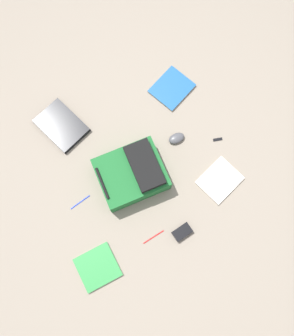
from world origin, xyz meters
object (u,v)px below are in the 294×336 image
(power_brick, at_px, (182,232))
(book_red, at_px, (220,180))
(computer_mouse, at_px, (176,138))
(pen_blue, at_px, (154,237))
(book_manual, at_px, (172,88))
(pen_black, at_px, (80,202))
(book_blue, at_px, (98,267))
(laptop, at_px, (62,126))
(backpack, at_px, (133,173))
(usb_stick, at_px, (218,139))

(power_brick, bearing_deg, book_red, -69.01)
(computer_mouse, bearing_deg, pen_blue, -38.84)
(power_brick, bearing_deg, book_manual, -29.14)
(pen_black, bearing_deg, book_blue, 165.23)
(book_red, bearing_deg, laptop, 38.42)
(power_brick, relative_size, pen_black, 0.80)
(laptop, height_order, pen_blue, laptop)
(backpack, xyz_separation_m, computer_mouse, (0.06, -0.36, -0.06))
(pen_blue, bearing_deg, computer_mouse, -45.42)
(book_manual, bearing_deg, computer_mouse, 151.86)
(book_blue, relative_size, usb_stick, 4.11)
(laptop, height_order, book_red, laptop)
(computer_mouse, bearing_deg, book_red, 19.01)
(book_manual, relative_size, book_blue, 1.24)
(book_red, distance_m, book_blue, 0.90)
(book_blue, distance_m, pen_blue, 0.37)
(computer_mouse, distance_m, usb_stick, 0.26)
(book_red, distance_m, usb_stick, 0.27)
(computer_mouse, relative_size, power_brick, 0.92)
(book_manual, relative_size, power_brick, 2.65)
(pen_blue, xyz_separation_m, usb_stick, (0.30, -0.67, 0.00))
(book_manual, height_order, pen_black, book_manual)
(book_red, xyz_separation_m, pen_blue, (-0.08, 0.53, -0.00))
(backpack, distance_m, book_red, 0.54)
(book_manual, distance_m, pen_black, 0.95)
(backpack, relative_size, computer_mouse, 4.22)
(pen_black, xyz_separation_m, usb_stick, (-0.11, -0.94, -0.00))
(power_brick, bearing_deg, book_blue, 80.19)
(book_red, relative_size, pen_black, 1.99)
(book_red, height_order, book_manual, book_manual)
(laptop, distance_m, book_red, 1.06)
(laptop, relative_size, pen_black, 2.53)
(pen_black, bearing_deg, book_red, -112.94)
(book_blue, xyz_separation_m, usb_stick, (0.28, -1.04, -0.00))
(backpack, height_order, book_manual, backpack)
(laptop, bearing_deg, computer_mouse, -128.68)
(book_red, height_order, pen_blue, book_red)
(pen_blue, bearing_deg, book_manual, -39.29)
(pen_blue, bearing_deg, power_brick, -112.58)
(backpack, relative_size, book_blue, 1.81)
(laptop, bearing_deg, power_brick, -163.65)
(book_red, xyz_separation_m, computer_mouse, (0.37, 0.08, 0.01))
(pen_blue, bearing_deg, backpack, -13.20)
(usb_stick, bearing_deg, computer_mouse, 57.51)
(laptop, height_order, usb_stick, laptop)
(laptop, bearing_deg, usb_stick, -127.05)
(backpack, bearing_deg, usb_stick, -97.96)
(backpack, xyz_separation_m, book_blue, (-0.36, 0.46, -0.07))
(book_red, bearing_deg, pen_blue, 98.21)
(book_red, xyz_separation_m, usb_stick, (0.23, -0.14, -0.00))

